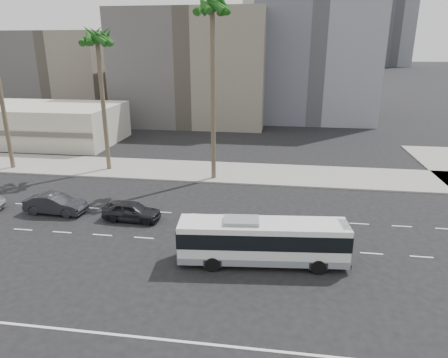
% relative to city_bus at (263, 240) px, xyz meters
% --- Properties ---
extents(ground, '(700.00, 700.00, 0.00)m').
position_rel_city_bus_xyz_m(ground, '(-2.19, 2.13, -1.51)').
color(ground, black).
rests_on(ground, ground).
extents(sidewalk_north, '(120.00, 7.00, 0.15)m').
position_rel_city_bus_xyz_m(sidewalk_north, '(-2.19, 17.63, -1.43)').
color(sidewalk_north, gray).
rests_on(sidewalk_north, ground).
extents(commercial_low, '(22.00, 12.16, 5.00)m').
position_rel_city_bus_xyz_m(commercial_low, '(-32.19, 28.12, 0.99)').
color(commercial_low, beige).
rests_on(commercial_low, ground).
extents(midrise_beige_west, '(24.00, 18.00, 18.00)m').
position_rel_city_bus_xyz_m(midrise_beige_west, '(-14.19, 47.13, 7.49)').
color(midrise_beige_west, '#5E5954').
rests_on(midrise_beige_west, ground).
extents(midrise_gray_center, '(20.00, 20.00, 26.00)m').
position_rel_city_bus_xyz_m(midrise_gray_center, '(5.81, 54.13, 11.49)').
color(midrise_gray_center, slate).
rests_on(midrise_gray_center, ground).
extents(midrise_beige_far, '(18.00, 16.00, 15.00)m').
position_rel_city_bus_xyz_m(midrise_beige_far, '(-40.19, 52.13, 5.99)').
color(midrise_beige_far, '#5E5954').
rests_on(midrise_beige_far, ground).
extents(civic_tower, '(42.00, 42.00, 129.00)m').
position_rel_city_bus_xyz_m(civic_tower, '(-4.19, 252.13, 37.32)').
color(civic_tower, beige).
rests_on(civic_tower, ground).
extents(highrise_right, '(26.00, 26.00, 70.00)m').
position_rel_city_bus_xyz_m(highrise_right, '(42.81, 232.13, 33.49)').
color(highrise_right, '#53565F').
rests_on(highrise_right, ground).
extents(highrise_far, '(22.00, 22.00, 60.00)m').
position_rel_city_bus_xyz_m(highrise_far, '(67.81, 262.13, 28.49)').
color(highrise_far, '#53565F').
rests_on(highrise_far, ground).
extents(city_bus, '(10.18, 3.19, 2.87)m').
position_rel_city_bus_xyz_m(city_bus, '(0.00, 0.00, 0.00)').
color(city_bus, silver).
rests_on(city_bus, ground).
extents(car_a, '(1.94, 4.43, 1.48)m').
position_rel_city_bus_xyz_m(car_a, '(-10.03, 4.86, -0.77)').
color(car_a, black).
rests_on(car_a, ground).
extents(car_b, '(1.89, 4.82, 1.56)m').
position_rel_city_bus_xyz_m(car_b, '(-16.43, 5.29, -0.73)').
color(car_b, black).
rests_on(car_b, ground).
extents(palm_near, '(5.06, 5.06, 17.04)m').
position_rel_city_bus_xyz_m(palm_near, '(-5.62, 15.46, 13.92)').
color(palm_near, brown).
rests_on(palm_near, ground).
extents(palm_mid, '(4.65, 4.65, 14.38)m').
position_rel_city_bus_xyz_m(palm_mid, '(-17.09, 16.86, 11.43)').
color(palm_mid, brown).
rests_on(palm_mid, ground).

